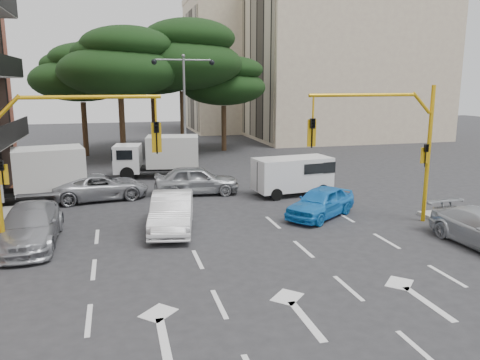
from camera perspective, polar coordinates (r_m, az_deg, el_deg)
The scene contains 20 objects.
ground at distance 17.17m, azimuth 1.48°, elevation -9.02°, with size 120.00×120.00×0.00m, color #28282B.
median_strip at distance 32.28m, azimuth -6.59°, elevation 0.97°, with size 1.40×6.00×0.15m, color gray.
apartment_beige_near at distance 53.45m, azimuth 12.79°, elevation 15.02°, with size 20.20×12.15×18.70m.
apartment_beige_far at distance 61.95m, azimuth 1.49°, elevation 13.89°, with size 16.20×12.15×16.70m.
pine_left_near at distance 37.37m, azimuth -14.44°, elevation 13.76°, with size 9.15×9.15×10.23m.
pine_center at distance 39.80m, azimuth -7.08°, elevation 14.89°, with size 9.98×9.98×11.16m.
pine_left_far at distance 41.41m, azimuth -18.72°, elevation 12.32°, with size 8.32×8.32×9.30m.
pine_right at distance 42.44m, azimuth -1.93°, elevation 11.96°, with size 7.49×7.49×8.37m.
pine_back at distance 44.51m, azimuth -10.61°, elevation 13.55°, with size 9.15×9.15×10.23m.
signal_mast_right at distance 20.88m, azimuth 18.20°, elevation 5.13°, with size 5.79×0.37×6.00m.
signal_mast_left at distance 17.65m, azimuth -22.18°, elevation 3.72°, with size 5.79×0.37×6.00m.
street_lamp_center at distance 31.72m, azimuth -6.82°, elevation 10.51°, with size 4.16×0.36×7.77m.
car_white_hatch at distance 19.86m, azimuth -8.29°, elevation -3.86°, with size 1.65×4.73×1.56m, color silver.
car_blue_compact at distance 21.85m, azimuth 9.82°, elevation -2.67°, with size 1.66×4.12×1.40m, color blue.
car_silver_wagon at distance 19.62m, azimuth -24.27°, elevation -5.10°, with size 2.09×5.14×1.49m, color #989A9F.
car_silver_cross_a at distance 25.85m, azimuth -16.57°, elevation -0.79°, with size 2.26×4.90×1.36m, color #9D9FA5.
car_silver_cross_b at distance 26.06m, azimuth -5.31°, elevation 0.01°, with size 1.88×4.67×1.59m, color #999DA1.
van_white at distance 25.92m, azimuth 6.40°, elevation 0.51°, with size 1.91×4.22×2.11m, color silver, non-canonical shape.
box_truck_a at distance 26.18m, azimuth -24.46°, elevation 0.41°, with size 2.41×5.73×2.82m, color silver, non-canonical shape.
box_truck_b at distance 31.02m, azimuth -10.00°, elevation 2.82°, with size 2.31×5.49×2.70m, color white, non-canonical shape.
Camera 1 is at (-4.57, -15.38, 6.10)m, focal length 35.00 mm.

